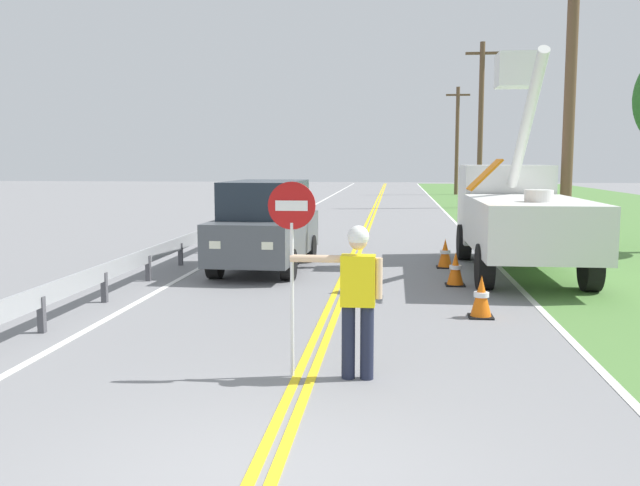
# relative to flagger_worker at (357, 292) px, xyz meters

# --- Properties ---
(centerline_yellow_left) EXTENTS (0.11, 110.00, 0.01)m
(centerline_yellow_left) POSITION_rel_flagger_worker_xyz_m (-0.71, 17.13, -1.04)
(centerline_yellow_left) COLOR yellow
(centerline_yellow_left) RESTS_ON ground
(centerline_yellow_right) EXTENTS (0.11, 110.00, 0.01)m
(centerline_yellow_right) POSITION_rel_flagger_worker_xyz_m (-0.53, 17.13, -1.04)
(centerline_yellow_right) COLOR yellow
(centerline_yellow_right) RESTS_ON ground
(edge_line_right) EXTENTS (0.12, 110.00, 0.01)m
(edge_line_right) POSITION_rel_flagger_worker_xyz_m (2.98, 17.13, -1.04)
(edge_line_right) COLOR silver
(edge_line_right) RESTS_ON ground
(edge_line_left) EXTENTS (0.12, 110.00, 0.01)m
(edge_line_left) POSITION_rel_flagger_worker_xyz_m (-4.22, 17.13, -1.04)
(edge_line_left) COLOR silver
(edge_line_left) RESTS_ON ground
(flagger_worker) EXTENTS (1.09, 0.25, 1.83)m
(flagger_worker) POSITION_rel_flagger_worker_xyz_m (0.00, 0.00, 0.00)
(flagger_worker) COLOR #1E2338
(flagger_worker) RESTS_ON ground
(stop_sign_paddle) EXTENTS (0.56, 0.04, 2.33)m
(stop_sign_paddle) POSITION_rel_flagger_worker_xyz_m (-0.77, 0.01, 0.66)
(stop_sign_paddle) COLOR silver
(stop_sign_paddle) RESTS_ON ground
(utility_bucket_truck) EXTENTS (2.67, 6.81, 5.12)m
(utility_bucket_truck) POSITION_rel_flagger_worker_xyz_m (3.27, 8.63, 0.36)
(utility_bucket_truck) COLOR silver
(utility_bucket_truck) RESTS_ON ground
(oncoming_suv_nearest) EXTENTS (2.05, 4.67, 2.10)m
(oncoming_suv_nearest) POSITION_rel_flagger_worker_xyz_m (-2.60, 8.16, 0.01)
(oncoming_suv_nearest) COLOR #4C5156
(oncoming_suv_nearest) RESTS_ON ground
(utility_pole_near) EXTENTS (1.80, 0.28, 8.29)m
(utility_pole_near) POSITION_rel_flagger_worker_xyz_m (4.70, 10.01, 3.28)
(utility_pole_near) COLOR brown
(utility_pole_near) RESTS_ON ground
(utility_pole_mid) EXTENTS (1.80, 0.28, 8.92)m
(utility_pole_mid) POSITION_rel_flagger_worker_xyz_m (5.04, 31.04, 3.60)
(utility_pole_mid) COLOR brown
(utility_pole_mid) RESTS_ON ground
(utility_pole_far) EXTENTS (1.80, 0.28, 8.13)m
(utility_pole_far) POSITION_rel_flagger_worker_xyz_m (5.12, 46.33, 3.20)
(utility_pole_far) COLOR brown
(utility_pole_far) RESTS_ON ground
(traffic_cone_lead) EXTENTS (0.40, 0.40, 0.70)m
(traffic_cone_lead) POSITION_rel_flagger_worker_xyz_m (1.86, 3.46, -0.71)
(traffic_cone_lead) COLOR orange
(traffic_cone_lead) RESTS_ON ground
(traffic_cone_mid) EXTENTS (0.40, 0.40, 0.70)m
(traffic_cone_mid) POSITION_rel_flagger_worker_xyz_m (1.70, 6.42, -0.71)
(traffic_cone_mid) COLOR orange
(traffic_cone_mid) RESTS_ON ground
(traffic_cone_tail) EXTENTS (0.40, 0.40, 0.70)m
(traffic_cone_tail) POSITION_rel_flagger_worker_xyz_m (1.66, 8.86, -0.71)
(traffic_cone_tail) COLOR orange
(traffic_cone_tail) RESTS_ON ground
(guardrail_left_shoulder) EXTENTS (0.10, 32.00, 0.71)m
(guardrail_left_shoulder) POSITION_rel_flagger_worker_xyz_m (-4.82, 12.00, -0.53)
(guardrail_left_shoulder) COLOR #9EA0A3
(guardrail_left_shoulder) RESTS_ON ground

